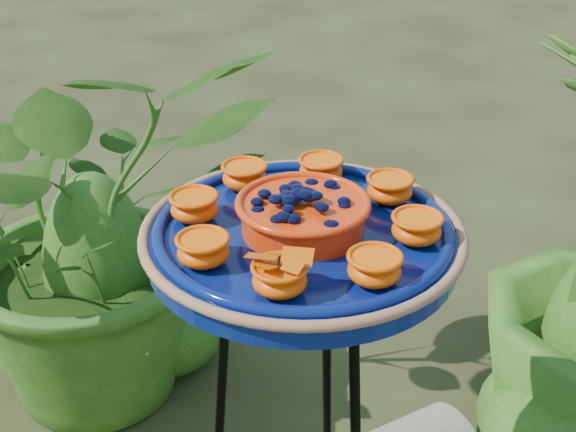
% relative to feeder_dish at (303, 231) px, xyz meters
% --- Properties ---
extents(feeder_dish, '(0.57, 0.57, 0.10)m').
position_rel_feeder_dish_xyz_m(feeder_dish, '(0.00, 0.00, 0.00)').
color(feeder_dish, '#071657').
rests_on(feeder_dish, tripod_stand).
extents(shrub_back_left, '(1.15, 1.09, 0.99)m').
position_rel_feeder_dish_xyz_m(shrub_back_left, '(-0.53, 0.76, -0.42)').
color(shrub_back_left, '#285416').
rests_on(shrub_back_left, ground).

